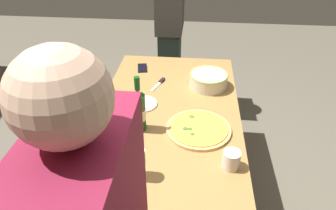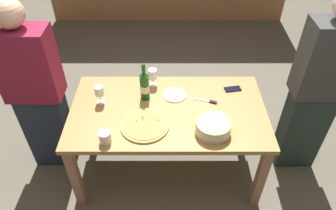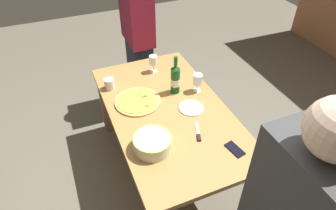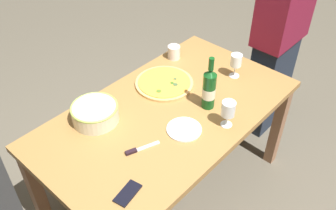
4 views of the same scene
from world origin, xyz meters
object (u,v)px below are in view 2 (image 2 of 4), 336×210
wine_glass_by_bottle (99,91)px  side_plate (175,95)px  cell_phone (233,89)px  cup_amber (105,137)px  person_guest_left (317,90)px  serving_bowl (213,127)px  person_host (37,93)px  dining_table (168,117)px  pizza (145,125)px  wine_glass_near_pizza (153,74)px  pizza_knife (209,101)px  wine_bottle (144,86)px

wine_glass_by_bottle → side_plate: (0.62, 0.09, -0.11)m
side_plate → cell_phone: same height
cup_amber → person_guest_left: (1.67, 0.45, 0.08)m
serving_bowl → person_host: 1.47m
wine_glass_by_bottle → person_guest_left: bearing=0.3°
dining_table → serving_bowl: 0.45m
pizza → wine_glass_near_pizza: 0.53m
serving_bowl → person_guest_left: size_ratio=0.16×
dining_table → side_plate: side_plate is taller
wine_glass_near_pizza → pizza_knife: wine_glass_near_pizza is taller
serving_bowl → side_plate: serving_bowl is taller
serving_bowl → wine_glass_near_pizza: 0.75m
dining_table → person_guest_left: person_guest_left is taller
pizza → person_guest_left: bearing=11.8°
cell_phone → side_plate: bearing=88.5°
pizza_knife → serving_bowl: bearing=-90.8°
person_host → person_guest_left: person_guest_left is taller
pizza → pizza_knife: 0.60m
wine_glass_near_pizza → cup_amber: 0.76m
serving_bowl → wine_glass_by_bottle: bearing=159.1°
wine_glass_near_pizza → cell_phone: wine_glass_near_pizza is taller
wine_glass_near_pizza → person_host: size_ratio=0.10×
pizza → cup_amber: 0.32m
wine_bottle → cup_amber: (-0.26, -0.50, -0.08)m
wine_bottle → side_plate: 0.29m
dining_table → cell_phone: size_ratio=11.11×
dining_table → side_plate: bearing=71.2°
cup_amber → pizza_knife: size_ratio=0.50×
cell_phone → person_host: person_host is taller
cell_phone → dining_table: bearing=103.7°
wine_glass_by_bottle → person_host: (-0.53, 0.02, -0.04)m
side_plate → cell_phone: (0.51, 0.08, 0.00)m
wine_bottle → person_host: person_host is taller
dining_table → serving_bowl: size_ratio=5.92×
wine_bottle → wine_glass_by_bottle: size_ratio=2.08×
wine_glass_near_pizza → person_host: (-0.95, -0.21, -0.04)m
side_plate → person_guest_left: 1.17m
wine_bottle → cup_amber: bearing=-117.4°
serving_bowl → person_host: bearing=165.6°
wine_bottle → dining_table: bearing=-37.0°
serving_bowl → wine_glass_by_bottle: (-0.90, 0.34, 0.06)m
pizza → pizza_knife: bearing=29.1°
dining_table → pizza: (-0.18, -0.19, 0.10)m
person_guest_left → cup_amber: bearing=10.6°
cell_phone → pizza_knife: 0.28m
pizza_knife → person_host: bearing=179.3°
serving_bowl → pizza_knife: (0.00, 0.35, -0.05)m
person_host → person_guest_left: (2.30, -0.01, 0.05)m
dining_table → serving_bowl: (0.34, -0.26, 0.15)m
pizza_knife → person_guest_left: bearing=0.2°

